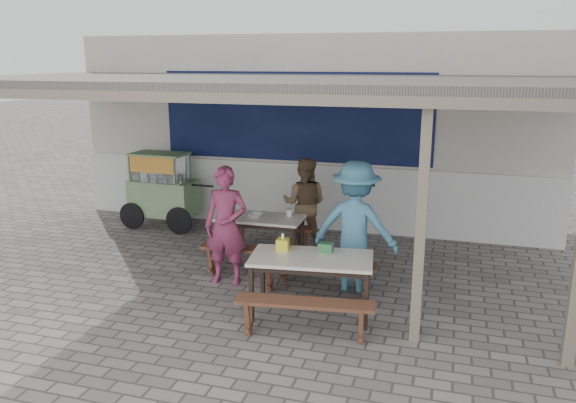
% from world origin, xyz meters
% --- Properties ---
extents(ground, '(60.00, 60.00, 0.00)m').
position_xyz_m(ground, '(0.00, 0.00, 0.00)').
color(ground, slate).
rests_on(ground, ground).
extents(back_wall, '(9.00, 1.28, 3.50)m').
position_xyz_m(back_wall, '(-0.00, 3.58, 1.72)').
color(back_wall, beige).
rests_on(back_wall, ground).
extents(warung_roof, '(9.00, 4.21, 2.81)m').
position_xyz_m(warung_roof, '(0.02, 0.90, 2.71)').
color(warung_roof, '#5B524E').
rests_on(warung_roof, ground).
extents(table_left, '(1.31, 0.68, 0.75)m').
position_xyz_m(table_left, '(-0.11, 0.89, 0.67)').
color(table_left, beige).
rests_on(table_left, ground).
extents(bench_left_street, '(1.40, 0.31, 0.45)m').
position_xyz_m(bench_left_street, '(-0.10, 0.31, 0.33)').
color(bench_left_street, brown).
rests_on(bench_left_street, ground).
extents(bench_left_wall, '(1.40, 0.31, 0.45)m').
position_xyz_m(bench_left_wall, '(-0.12, 1.48, 0.33)').
color(bench_left_wall, brown).
rests_on(bench_left_wall, ground).
extents(table_right, '(1.56, 0.95, 0.75)m').
position_xyz_m(table_right, '(1.07, -0.60, 0.67)').
color(table_right, beige).
rests_on(table_right, ground).
extents(bench_right_street, '(1.59, 0.48, 0.45)m').
position_xyz_m(bench_right_street, '(1.15, -1.22, 0.34)').
color(bench_right_street, brown).
rests_on(bench_right_street, ground).
extents(bench_right_wall, '(1.59, 0.48, 0.45)m').
position_xyz_m(bench_right_wall, '(0.99, 0.02, 0.34)').
color(bench_right_wall, brown).
rests_on(bench_right_wall, ground).
extents(vendor_cart, '(1.78, 0.72, 1.40)m').
position_xyz_m(vendor_cart, '(-2.51, 2.23, 0.76)').
color(vendor_cart, '#76A16B').
rests_on(vendor_cart, ground).
extents(patron_street_side, '(0.63, 0.44, 1.66)m').
position_xyz_m(patron_street_side, '(-0.31, 0.06, 0.83)').
color(patron_street_side, '#79294A').
rests_on(patron_street_side, ground).
extents(patron_wall_side, '(0.77, 0.61, 1.53)m').
position_xyz_m(patron_wall_side, '(0.34, 1.78, 0.77)').
color(patron_wall_side, brown).
rests_on(patron_wall_side, ground).
extents(patron_right_table, '(1.20, 0.75, 1.78)m').
position_xyz_m(patron_right_table, '(1.44, 0.35, 0.89)').
color(patron_right_table, teal).
rests_on(patron_right_table, ground).
extents(tissue_box, '(0.16, 0.16, 0.15)m').
position_xyz_m(tissue_box, '(0.67, -0.47, 0.82)').
color(tissue_box, gold).
rests_on(tissue_box, table_right).
extents(donation_box, '(0.17, 0.12, 0.12)m').
position_xyz_m(donation_box, '(1.20, -0.39, 0.81)').
color(donation_box, '#2E673A').
rests_on(donation_box, table_right).
extents(condiment_jar, '(0.09, 0.09, 0.10)m').
position_xyz_m(condiment_jar, '(0.30, 1.06, 0.80)').
color(condiment_jar, beige).
rests_on(condiment_jar, table_left).
extents(condiment_bowl, '(0.22, 0.22, 0.05)m').
position_xyz_m(condiment_bowl, '(-0.17, 0.86, 0.78)').
color(condiment_bowl, white).
rests_on(condiment_bowl, table_left).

